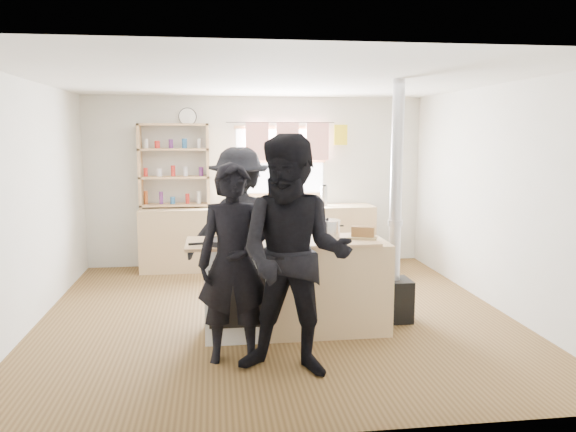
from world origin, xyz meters
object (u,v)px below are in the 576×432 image
object	(u,v)px
thermos	(324,196)
roast_tray	(288,237)
skillet_greens	(223,242)
stockpot_counter	(327,229)
cooking_island	(296,286)
flue_heater	(394,259)
stockpot_stove	(245,232)
person_near_right	(294,257)
person_far	(240,228)
person_near_left	(234,263)
bread_board	(363,233)

from	to	relation	value
thermos	roast_tray	world-z (taller)	thermos
skillet_greens	stockpot_counter	xyz separation A→B (m)	(1.04, 0.25, 0.06)
cooking_island	flue_heater	bearing A→B (deg)	10.95
stockpot_stove	person_near_right	size ratio (longest dim) A/B	0.11
cooking_island	person_far	xyz separation A→B (m)	(-0.51, 0.90, 0.44)
roast_tray	person_far	bearing A→B (deg)	114.04
person_near_right	stockpot_stove	bearing A→B (deg)	127.11
skillet_greens	person_near_left	world-z (taller)	person_near_left
stockpot_counter	person_far	size ratio (longest dim) A/B	0.14
skillet_greens	person_near_left	size ratio (longest dim) A/B	0.19
cooking_island	flue_heater	distance (m)	1.10
stockpot_stove	cooking_island	bearing A→B (deg)	-8.58
roast_tray	stockpot_counter	size ratio (longest dim) A/B	1.44
stockpot_stove	bread_board	bearing A→B (deg)	-4.29
cooking_island	stockpot_counter	xyz separation A→B (m)	(0.33, 0.09, 0.55)
cooking_island	person_near_left	distance (m)	0.98
bread_board	flue_heater	world-z (taller)	flue_heater
cooking_island	bread_board	size ratio (longest dim) A/B	5.93
cooking_island	roast_tray	size ratio (longest dim) A/B	5.25
roast_tray	person_far	world-z (taller)	person_far
roast_tray	stockpot_counter	xyz separation A→B (m)	(0.41, 0.13, 0.05)
bread_board	person_near_left	xyz separation A→B (m)	(-1.29, -0.62, -0.12)
thermos	skillet_greens	world-z (taller)	thermos
stockpot_counter	bread_board	world-z (taller)	stockpot_counter
stockpot_stove	roast_tray	bearing A→B (deg)	-15.63
stockpot_stove	person_far	size ratio (longest dim) A/B	0.12
skillet_greens	person_far	size ratio (longest dim) A/B	0.18
cooking_island	flue_heater	world-z (taller)	flue_heater
cooking_island	stockpot_counter	world-z (taller)	stockpot_counter
roast_tray	flue_heater	bearing A→B (deg)	12.02
cooking_island	roast_tray	distance (m)	0.51
person_near_left	skillet_greens	bearing A→B (deg)	104.85
cooking_island	stockpot_stove	distance (m)	0.74
skillet_greens	roast_tray	bearing A→B (deg)	10.93
flue_heater	person_near_left	distance (m)	1.90
person_far	cooking_island	bearing A→B (deg)	110.86
roast_tray	stockpot_counter	world-z (taller)	stockpot_counter
stockpot_counter	person_far	xyz separation A→B (m)	(-0.84, 0.81, -0.11)
flue_heater	roast_tray	bearing A→B (deg)	-167.98
bread_board	thermos	bearing A→B (deg)	86.65
roast_tray	stockpot_stove	world-z (taller)	stockpot_stove
bread_board	person_far	xyz separation A→B (m)	(-1.17, 0.92, -0.08)
person_near_left	roast_tray	bearing A→B (deg)	52.18
bread_board	roast_tray	bearing A→B (deg)	-177.90
skillet_greens	person_near_right	distance (m)	0.98
person_far	bread_board	bearing A→B (deg)	133.48
stockpot_counter	person_near_left	size ratio (longest dim) A/B	0.15
person_near_left	stockpot_counter	bearing A→B (deg)	41.80
skillet_greens	person_near_left	bearing A→B (deg)	-79.67
skillet_greens	flue_heater	bearing A→B (deg)	11.64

